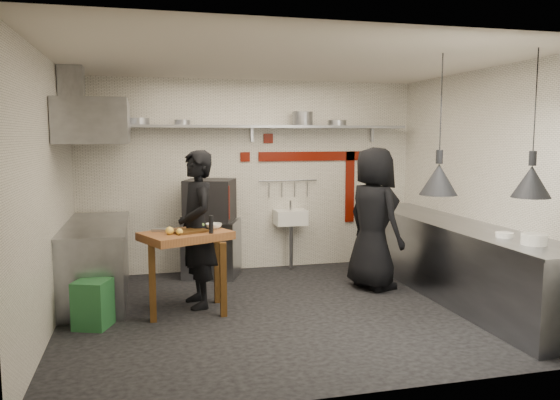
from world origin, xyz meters
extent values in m
plane|color=black|center=(0.00, 0.00, 0.00)|extent=(5.00, 5.00, 0.00)
plane|color=beige|center=(0.00, 0.00, 2.80)|extent=(5.00, 5.00, 0.00)
cube|color=silver|center=(0.00, 2.10, 1.40)|extent=(5.00, 0.04, 2.80)
cube|color=silver|center=(0.00, -2.10, 1.40)|extent=(5.00, 0.04, 2.80)
cube|color=silver|center=(-2.50, 0.00, 1.40)|extent=(0.04, 4.20, 2.80)
cube|color=silver|center=(2.50, 0.00, 1.40)|extent=(0.04, 4.20, 2.80)
cube|color=#610E02|center=(0.95, 2.08, 1.68)|extent=(1.70, 0.02, 0.14)
cube|color=#610E02|center=(1.55, 2.08, 1.20)|extent=(0.14, 0.02, 1.10)
cube|color=#610E02|center=(0.25, 2.08, 1.95)|extent=(0.14, 0.02, 0.14)
cube|color=#610E02|center=(-0.10, 2.08, 1.68)|extent=(0.14, 0.02, 0.14)
cube|color=slate|center=(0.00, 1.92, 2.12)|extent=(4.60, 0.34, 0.04)
cube|color=slate|center=(-1.90, 2.07, 2.02)|extent=(0.04, 0.06, 0.24)
cube|color=slate|center=(0.00, 2.07, 2.02)|extent=(0.04, 0.06, 0.24)
cube|color=slate|center=(1.90, 2.07, 2.02)|extent=(0.04, 0.06, 0.24)
cylinder|color=slate|center=(-1.61, 1.92, 2.19)|extent=(0.40, 0.40, 0.09)
cylinder|color=slate|center=(-1.01, 1.92, 2.18)|extent=(0.28, 0.28, 0.07)
cylinder|color=slate|center=(0.73, 1.92, 2.24)|extent=(0.39, 0.39, 0.20)
cylinder|color=slate|center=(1.27, 1.92, 2.18)|extent=(0.28, 0.28, 0.08)
cube|color=slate|center=(-0.64, 1.78, 0.40)|extent=(0.92, 0.88, 0.80)
cube|color=black|center=(-0.66, 1.78, 1.09)|extent=(0.81, 0.79, 0.58)
cube|color=#610E02|center=(-0.66, 1.50, 1.09)|extent=(0.44, 0.18, 0.46)
cube|color=black|center=(-0.67, 1.51, 1.09)|extent=(0.33, 0.13, 0.34)
cube|color=white|center=(0.55, 1.92, 0.78)|extent=(0.46, 0.34, 0.22)
cylinder|color=slate|center=(0.55, 1.92, 0.96)|extent=(0.03, 0.03, 0.14)
cylinder|color=slate|center=(0.55, 1.88, 0.34)|extent=(0.06, 0.06, 0.66)
cylinder|color=slate|center=(0.55, 2.06, 1.32)|extent=(0.90, 0.02, 0.02)
cube|color=slate|center=(2.15, 0.00, 0.45)|extent=(0.70, 3.80, 0.90)
cube|color=slate|center=(2.15, 0.00, 0.92)|extent=(0.76, 3.90, 0.03)
cylinder|color=white|center=(2.12, -1.37, 0.99)|extent=(0.31, 0.31, 0.11)
cylinder|color=white|center=(2.10, -0.95, 0.96)|extent=(0.21, 0.21, 0.05)
cube|color=slate|center=(-2.15, 1.05, 0.45)|extent=(0.70, 1.90, 0.90)
cube|color=slate|center=(-2.15, 1.05, 0.92)|extent=(0.76, 2.00, 0.03)
cube|color=slate|center=(-2.10, 1.05, 2.15)|extent=(0.78, 1.60, 0.50)
cube|color=slate|center=(-2.35, 1.05, 2.55)|extent=(0.28, 0.28, 0.50)
cube|color=#236130|center=(-2.11, -0.03, 0.25)|extent=(0.43, 0.43, 0.50)
cube|color=#492C10|center=(-1.08, 0.22, 0.93)|extent=(0.44, 0.38, 0.02)
cylinder|color=black|center=(-0.85, 0.09, 1.02)|extent=(0.06, 0.06, 0.20)
sphere|color=yellow|center=(-1.30, 0.13, 0.96)|extent=(0.11, 0.11, 0.09)
sphere|color=yellow|center=(-1.20, 0.06, 0.96)|extent=(0.08, 0.08, 0.07)
sphere|color=#5F9442|center=(-0.94, 0.37, 0.97)|extent=(0.14, 0.14, 0.11)
cube|color=slate|center=(-1.38, 0.36, 0.94)|extent=(0.23, 0.20, 0.03)
imported|color=white|center=(-0.79, 0.39, 0.95)|extent=(0.24, 0.24, 0.06)
imported|color=black|center=(-0.97, 0.45, 0.91)|extent=(0.54, 0.73, 1.83)
imported|color=black|center=(1.33, 0.65, 0.92)|extent=(0.81, 1.03, 1.85)
camera|label=1|loc=(-1.56, -5.84, 1.99)|focal=35.00mm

